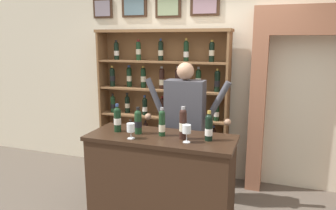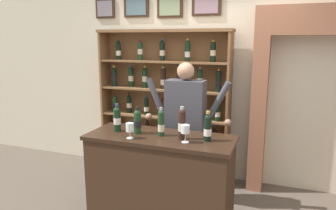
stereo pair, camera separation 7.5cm
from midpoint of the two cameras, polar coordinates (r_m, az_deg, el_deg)
name	(u,v)px [view 2 (the right image)]	position (r m, az deg, el deg)	size (l,w,h in m)	color
back_wall	(207,62)	(4.49, 7.46, 7.71)	(12.00, 0.19, 3.29)	beige
wine_shelf	(164,101)	(4.47, -0.26, 0.65)	(1.90, 0.30, 2.09)	brown
archway_doorway	(315,90)	(4.30, 25.42, 2.40)	(1.48, 0.45, 2.35)	#935B42
tasting_counter	(160,182)	(3.38, -0.74, -13.72)	(1.50, 0.60, 1.00)	#382316
shopkeeper	(185,117)	(3.70, 3.70, -2.23)	(1.04, 0.22, 1.70)	#2D3347
tasting_bottle_prosecco	(117,119)	(3.36, -8.52, -2.43)	(0.08, 0.08, 0.30)	black
tasting_bottle_bianco	(138,121)	(3.26, -4.82, -2.88)	(0.08, 0.08, 0.28)	#19381E
tasting_bottle_brunello	(161,123)	(3.17, -0.56, -3.24)	(0.07, 0.07, 0.29)	#19381E
tasting_bottle_rosso	(182,123)	(3.06, 3.23, -3.32)	(0.07, 0.07, 0.32)	black
tasting_bottle_riserva	(208,127)	(3.04, 7.87, -4.01)	(0.07, 0.07, 0.29)	black
wine_glass_spare	(130,128)	(3.11, -6.20, -4.10)	(0.08, 0.08, 0.15)	silver
wine_glass_left	(185,130)	(2.98, 3.86, -4.53)	(0.08, 0.08, 0.17)	silver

